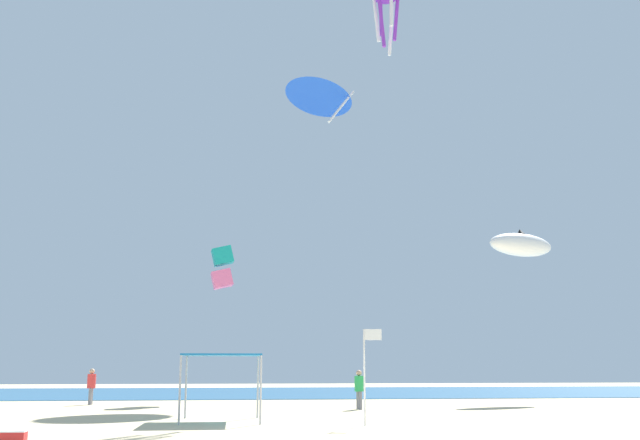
{
  "coord_description": "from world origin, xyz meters",
  "views": [
    {
      "loc": [
        -2.74,
        -21.78,
        1.89
      ],
      "look_at": [
        1.42,
        14.39,
        9.1
      ],
      "focal_mm": 41.17,
      "sensor_mm": 36.0,
      "label": 1
    }
  ],
  "objects_px": {
    "person_leftmost": "(359,386)",
    "kite_inflatable_white": "(521,245)",
    "canopy_tent": "(222,358)",
    "banner_flag": "(367,366)",
    "kite_box_teal": "(222,268)",
    "person_near_tent": "(91,383)",
    "cooler_box": "(13,438)",
    "kite_delta_blue": "(320,93)"
  },
  "relations": [
    {
      "from": "person_leftmost",
      "to": "kite_inflatable_white",
      "type": "distance_m",
      "value": 14.81
    },
    {
      "from": "person_leftmost",
      "to": "canopy_tent",
      "type": "bearing_deg",
      "value": -54.27
    },
    {
      "from": "banner_flag",
      "to": "kite_box_teal",
      "type": "bearing_deg",
      "value": 106.93
    },
    {
      "from": "kite_box_teal",
      "to": "banner_flag",
      "type": "bearing_deg",
      "value": 11.95
    },
    {
      "from": "banner_flag",
      "to": "kite_inflatable_white",
      "type": "bearing_deg",
      "value": 53.23
    },
    {
      "from": "kite_box_teal",
      "to": "person_near_tent",
      "type": "bearing_deg",
      "value": -72.35
    },
    {
      "from": "person_leftmost",
      "to": "kite_box_teal",
      "type": "bearing_deg",
      "value": -152.33
    },
    {
      "from": "banner_flag",
      "to": "kite_box_teal",
      "type": "distance_m",
      "value": 17.92
    },
    {
      "from": "kite_box_teal",
      "to": "canopy_tent",
      "type": "bearing_deg",
      "value": -3.57
    },
    {
      "from": "cooler_box",
      "to": "kite_inflatable_white",
      "type": "xyz_separation_m",
      "value": [
        21.16,
        20.49,
        8.38
      ]
    },
    {
      "from": "canopy_tent",
      "to": "person_near_tent",
      "type": "distance_m",
      "value": 13.14
    },
    {
      "from": "banner_flag",
      "to": "kite_delta_blue",
      "type": "xyz_separation_m",
      "value": [
        0.71,
        19.4,
        16.71
      ]
    },
    {
      "from": "cooler_box",
      "to": "kite_inflatable_white",
      "type": "relative_size",
      "value": 0.12
    },
    {
      "from": "person_near_tent",
      "to": "kite_box_teal",
      "type": "xyz_separation_m",
      "value": [
        6.1,
        2.54,
        6.09
      ]
    },
    {
      "from": "banner_flag",
      "to": "cooler_box",
      "type": "xyz_separation_m",
      "value": [
        -9.41,
        -4.77,
        -1.69
      ]
    },
    {
      "from": "person_near_tent",
      "to": "person_leftmost",
      "type": "height_order",
      "value": "person_near_tent"
    },
    {
      "from": "person_near_tent",
      "to": "banner_flag",
      "type": "height_order",
      "value": "banner_flag"
    },
    {
      "from": "canopy_tent",
      "to": "kite_box_teal",
      "type": "xyz_separation_m",
      "value": [
        -0.34,
        13.94,
        4.96
      ]
    },
    {
      "from": "banner_flag",
      "to": "kite_inflatable_white",
      "type": "relative_size",
      "value": 0.64
    },
    {
      "from": "canopy_tent",
      "to": "kite_inflatable_white",
      "type": "xyz_separation_m",
      "value": [
        16.39,
        13.26,
        6.42
      ]
    },
    {
      "from": "kite_box_teal",
      "to": "kite_inflatable_white",
      "type": "relative_size",
      "value": 0.51
    },
    {
      "from": "kite_inflatable_white",
      "to": "person_leftmost",
      "type": "bearing_deg",
      "value": 12.34
    },
    {
      "from": "canopy_tent",
      "to": "kite_box_teal",
      "type": "bearing_deg",
      "value": 91.41
    },
    {
      "from": "canopy_tent",
      "to": "kite_delta_blue",
      "type": "bearing_deg",
      "value": 72.45
    },
    {
      "from": "kite_box_teal",
      "to": "cooler_box",
      "type": "bearing_deg",
      "value": -16.79
    },
    {
      "from": "person_leftmost",
      "to": "cooler_box",
      "type": "xyz_separation_m",
      "value": [
        -10.61,
        -13.38,
        -0.8
      ]
    },
    {
      "from": "person_leftmost",
      "to": "kite_box_teal",
      "type": "relative_size",
      "value": 0.7
    },
    {
      "from": "person_leftmost",
      "to": "person_near_tent",
      "type": "bearing_deg",
      "value": -123.88
    },
    {
      "from": "banner_flag",
      "to": "kite_box_teal",
      "type": "height_order",
      "value": "kite_box_teal"
    },
    {
      "from": "kite_box_teal",
      "to": "kite_delta_blue",
      "type": "height_order",
      "value": "kite_delta_blue"
    },
    {
      "from": "person_near_tent",
      "to": "cooler_box",
      "type": "bearing_deg",
      "value": -174.2
    },
    {
      "from": "person_leftmost",
      "to": "banner_flag",
      "type": "bearing_deg",
      "value": -18.67
    },
    {
      "from": "kite_delta_blue",
      "to": "person_leftmost",
      "type": "bearing_deg",
      "value": 143.46
    },
    {
      "from": "person_leftmost",
      "to": "kite_box_teal",
      "type": "distance_m",
      "value": 11.67
    },
    {
      "from": "canopy_tent",
      "to": "banner_flag",
      "type": "xyz_separation_m",
      "value": [
        4.65,
        -2.45,
        -0.28
      ]
    },
    {
      "from": "kite_inflatable_white",
      "to": "banner_flag",
      "type": "bearing_deg",
      "value": 31.61
    },
    {
      "from": "canopy_tent",
      "to": "banner_flag",
      "type": "height_order",
      "value": "banner_flag"
    },
    {
      "from": "person_leftmost",
      "to": "cooler_box",
      "type": "relative_size",
      "value": 2.92
    },
    {
      "from": "kite_box_teal",
      "to": "kite_delta_blue",
      "type": "xyz_separation_m",
      "value": [
        5.7,
        3.01,
        11.47
      ]
    },
    {
      "from": "person_near_tent",
      "to": "kite_box_teal",
      "type": "distance_m",
      "value": 8.99
    },
    {
      "from": "kite_inflatable_white",
      "to": "canopy_tent",
      "type": "bearing_deg",
      "value": 17.36
    },
    {
      "from": "canopy_tent",
      "to": "banner_flag",
      "type": "distance_m",
      "value": 5.26
    }
  ]
}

